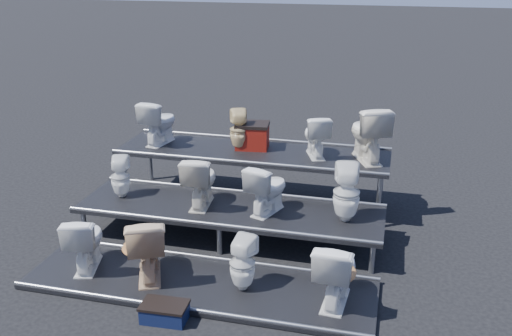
% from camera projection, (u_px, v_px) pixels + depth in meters
% --- Properties ---
extents(ground, '(80.00, 80.00, 0.00)m').
position_uv_depth(ground, '(230.00, 237.00, 8.00)').
color(ground, black).
rests_on(ground, ground).
extents(tier_front, '(4.20, 1.20, 0.06)m').
position_uv_depth(tier_front, '(199.00, 284.00, 6.81)').
color(tier_front, black).
rests_on(tier_front, ground).
extents(tier_mid, '(4.20, 1.20, 0.46)m').
position_uv_depth(tier_mid, '(230.00, 223.00, 7.92)').
color(tier_mid, black).
rests_on(tier_mid, ground).
extents(tier_back, '(4.20, 1.20, 0.86)m').
position_uv_depth(tier_back, '(253.00, 176.00, 9.03)').
color(tier_back, black).
rests_on(tier_back, ground).
extents(toilet_0, '(0.58, 0.79, 0.72)m').
position_uv_depth(toilet_0, '(85.00, 241.00, 7.01)').
color(toilet_0, white).
rests_on(toilet_0, tier_front).
extents(toilet_1, '(0.74, 0.91, 0.81)m').
position_uv_depth(toilet_1, '(147.00, 245.00, 6.81)').
color(toilet_1, tan).
rests_on(toilet_1, tier_front).
extents(toilet_2, '(0.35, 0.36, 0.66)m').
position_uv_depth(toilet_2, '(243.00, 263.00, 6.56)').
color(toilet_2, white).
rests_on(toilet_2, tier_front).
extents(toilet_3, '(0.49, 0.79, 0.78)m').
position_uv_depth(toilet_3, '(336.00, 271.00, 6.30)').
color(toilet_3, white).
rests_on(toilet_3, tier_front).
extents(toilet_4, '(0.34, 0.34, 0.60)m').
position_uv_depth(toilet_4, '(120.00, 177.00, 8.11)').
color(toilet_4, white).
rests_on(toilet_4, tier_mid).
extents(toilet_5, '(0.48, 0.76, 0.73)m').
position_uv_depth(toilet_5, '(200.00, 180.00, 7.81)').
color(toilet_5, silver).
rests_on(toilet_5, tier_mid).
extents(toilet_6, '(0.58, 0.76, 0.69)m').
position_uv_depth(toilet_6, '(267.00, 188.00, 7.60)').
color(toilet_6, white).
rests_on(toilet_6, tier_mid).
extents(toilet_7, '(0.39, 0.39, 0.77)m').
position_uv_depth(toilet_7, '(347.00, 193.00, 7.34)').
color(toilet_7, white).
rests_on(toilet_7, tier_mid).
extents(toilet_8, '(0.51, 0.75, 0.71)m').
position_uv_depth(toilet_8, '(159.00, 122.00, 9.11)').
color(toilet_8, white).
rests_on(toilet_8, tier_back).
extents(toilet_9, '(0.37, 0.37, 0.64)m').
position_uv_depth(toilet_9, '(239.00, 130.00, 8.82)').
color(toilet_9, beige).
rests_on(toilet_9, tier_back).
extents(toilet_10, '(0.55, 0.72, 0.64)m').
position_uv_depth(toilet_10, '(316.00, 135.00, 8.55)').
color(toilet_10, white).
rests_on(toilet_10, tier_back).
extents(toilet_11, '(0.75, 0.94, 0.84)m').
position_uv_depth(toilet_11, '(368.00, 133.00, 8.34)').
color(toilet_11, silver).
rests_on(toilet_11, tier_back).
extents(red_crate, '(0.54, 0.45, 0.36)m').
position_uv_depth(red_crate, '(252.00, 137.00, 8.94)').
color(red_crate, maroon).
rests_on(red_crate, tier_back).
extents(step_stool, '(0.50, 0.31, 0.17)m').
position_uv_depth(step_stool, '(165.00, 313.00, 6.17)').
color(step_stool, '#0E1634').
rests_on(step_stool, ground).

